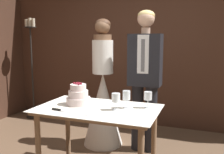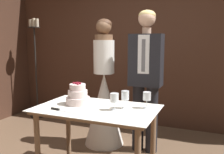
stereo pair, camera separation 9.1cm
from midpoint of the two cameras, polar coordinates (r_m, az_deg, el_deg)
name	(u,v)px [view 2 (the right image)]	position (r m, az deg, el deg)	size (l,w,h in m)	color
wall_back	(153,42)	(4.23, 9.87, 7.95)	(5.38, 0.12, 2.83)	#472B1E
cake_table	(96,117)	(2.58, -2.55, -9.18)	(1.23, 0.76, 0.76)	#8E6B4C
tiered_cake	(78,96)	(2.69, -6.87, -4.30)	(0.26, 0.26, 0.24)	beige
cake_knife	(61,110)	(2.48, -10.49, -7.48)	(0.41, 0.07, 0.02)	silver
wine_glass_near	(125,96)	(2.51, 4.08, -4.43)	(0.08, 0.08, 0.18)	silver
wine_glass_middle	(147,97)	(2.54, 9.00, -4.45)	(0.08, 0.08, 0.17)	silver
wine_glass_far	(114,98)	(2.44, 1.62, -4.86)	(0.08, 0.08, 0.17)	silver
bride	(104,100)	(3.44, -1.06, -5.19)	(0.54, 0.54, 1.72)	white
groom	(146,74)	(3.18, 8.54, 0.68)	(0.40, 0.25, 1.81)	black
candle_stand	(36,66)	(4.82, -16.52, 2.41)	(0.28, 0.28, 1.83)	black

